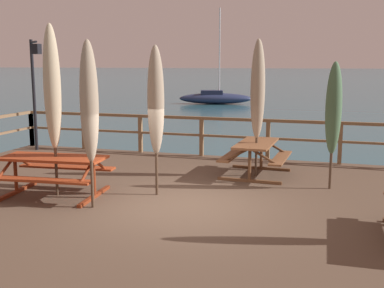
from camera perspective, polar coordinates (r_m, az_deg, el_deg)
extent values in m
plane|color=#2D5B6B|center=(8.99, -1.36, -12.19)|extent=(600.00, 600.00, 0.00)
cube|color=brown|center=(8.85, -1.37, -9.75)|extent=(13.07, 9.31, 0.81)
cube|color=brown|center=(12.78, 5.10, 2.96)|extent=(12.77, 0.09, 0.08)
cube|color=brown|center=(12.84, 5.06, 0.87)|extent=(12.77, 0.07, 0.06)
cube|color=brown|center=(15.50, -18.68, 1.71)|extent=(0.10, 0.10, 1.05)
cube|color=brown|center=(14.51, -12.83, 1.47)|extent=(0.10, 0.10, 1.05)
cube|color=brown|center=(13.69, -6.20, 1.17)|extent=(0.10, 0.10, 1.05)
cube|color=brown|center=(13.07, 1.15, 0.83)|extent=(0.10, 0.10, 1.05)
cube|color=brown|center=(12.69, 9.09, 0.44)|extent=(0.10, 0.10, 1.05)
cube|color=brown|center=(12.57, 17.34, 0.03)|extent=(0.10, 0.10, 1.05)
cube|color=brown|center=(15.50, -18.68, 1.71)|extent=(0.10, 0.10, 1.05)
cube|color=brown|center=(10.86, 7.70, 0.07)|extent=(0.81, 1.71, 0.05)
cube|color=brown|center=(10.82, 10.57, -1.66)|extent=(0.33, 1.70, 0.04)
cube|color=brown|center=(11.03, 4.81, -1.31)|extent=(0.33, 1.70, 0.04)
cube|color=brown|center=(10.36, 6.88, -4.39)|extent=(1.40, 0.12, 0.06)
cylinder|color=brown|center=(10.29, 6.92, -2.55)|extent=(0.07, 0.07, 0.74)
cylinder|color=brown|center=(10.19, 8.48, -1.44)|extent=(0.63, 0.07, 0.37)
cylinder|color=brown|center=(10.30, 5.42, -1.26)|extent=(0.63, 0.07, 0.37)
cube|color=brown|center=(11.63, 8.27, -2.86)|extent=(1.40, 0.12, 0.06)
cylinder|color=brown|center=(11.56, 8.31, -1.22)|extent=(0.07, 0.07, 0.74)
cylinder|color=brown|center=(11.48, 9.71, -0.22)|extent=(0.63, 0.07, 0.37)
cylinder|color=brown|center=(11.58, 6.98, -0.07)|extent=(0.63, 0.07, 0.37)
cube|color=#993819|center=(9.51, -16.31, -1.61)|extent=(2.07, 0.95, 0.05)
cube|color=#993819|center=(9.09, -17.86, -4.13)|extent=(2.02, 0.48, 0.04)
cube|color=#993819|center=(10.05, -14.74, -2.68)|extent=(2.02, 0.48, 0.04)
cube|color=maroon|center=(10.07, -20.27, -5.35)|extent=(0.22, 1.40, 0.06)
cylinder|color=maroon|center=(9.99, -20.38, -3.47)|extent=(0.07, 0.07, 0.74)
cylinder|color=maroon|center=(9.71, -21.33, -2.56)|extent=(0.12, 0.63, 0.37)
cylinder|color=maroon|center=(10.18, -19.62, -1.92)|extent=(0.12, 0.63, 0.37)
cube|color=maroon|center=(9.32, -11.60, -6.13)|extent=(0.22, 1.40, 0.06)
cylinder|color=maroon|center=(9.23, -11.68, -4.10)|extent=(0.07, 0.07, 0.74)
cylinder|color=maroon|center=(8.93, -12.43, -3.14)|extent=(0.12, 0.63, 0.37)
cylinder|color=maroon|center=(9.44, -11.05, -2.41)|extent=(0.12, 0.63, 0.37)
cylinder|color=#4C3828|center=(10.71, 7.82, 3.77)|extent=(0.06, 0.06, 2.90)
ellipsoid|color=tan|center=(10.67, 7.89, 6.51)|extent=(0.32, 0.32, 2.20)
cylinder|color=#685B4C|center=(10.68, 7.87, 5.63)|extent=(0.21, 0.21, 0.05)
cone|color=#4C3828|center=(10.66, 8.02, 11.92)|extent=(0.10, 0.10, 0.14)
cylinder|color=#4C3828|center=(9.39, -16.25, 3.23)|extent=(0.06, 0.06, 3.09)
ellipsoid|color=#CCB793|center=(9.35, -16.41, 6.57)|extent=(0.32, 0.32, 2.35)
cylinder|color=#7A6E58|center=(9.36, -16.36, 5.49)|extent=(0.21, 0.21, 0.05)
cone|color=#4C3828|center=(9.36, -16.73, 13.11)|extent=(0.10, 0.10, 0.14)
cylinder|color=#4C3828|center=(8.42, -12.10, 1.63)|extent=(0.06, 0.06, 2.78)
ellipsoid|color=tan|center=(8.37, -12.22, 4.97)|extent=(0.32, 0.32, 2.11)
cylinder|color=#685B4C|center=(8.38, -12.18, 3.89)|extent=(0.21, 0.21, 0.05)
cone|color=#4C3828|center=(8.35, -12.46, 11.60)|extent=(0.10, 0.10, 0.14)
cylinder|color=#4C3828|center=(9.94, 16.49, 1.65)|extent=(0.06, 0.06, 2.43)
ellipsoid|color=#4C704C|center=(9.89, 16.61, 4.12)|extent=(0.32, 0.32, 1.85)
cylinder|color=#2D432D|center=(9.90, 16.57, 3.32)|extent=(0.21, 0.21, 0.05)
cone|color=#4C3828|center=(9.85, 16.86, 9.08)|extent=(0.10, 0.10, 0.14)
cylinder|color=#4C3828|center=(9.09, -4.32, 2.21)|extent=(0.06, 0.06, 2.72)
ellipsoid|color=tan|center=(9.04, -4.36, 5.24)|extent=(0.32, 0.32, 2.07)
cylinder|color=#685B4C|center=(9.05, -4.35, 4.26)|extent=(0.21, 0.21, 0.05)
cone|color=#4C3828|center=(9.02, -4.44, 11.26)|extent=(0.10, 0.10, 0.14)
cylinder|color=black|center=(14.63, -18.42, 5.52)|extent=(0.09, 0.09, 3.20)
cylinder|color=black|center=(14.34, -18.47, 11.53)|extent=(0.46, 0.40, 0.06)
cube|color=black|center=(14.07, -18.14, 10.77)|extent=(0.20, 0.20, 0.28)
sphere|color=#F4E08C|center=(14.07, -18.14, 10.77)|extent=(0.14, 0.14, 0.14)
ellipsoid|color=navy|center=(39.52, 2.83, 5.47)|extent=(6.23, 3.01, 0.90)
cube|color=#202949|center=(39.49, 2.40, 6.19)|extent=(2.00, 1.48, 0.36)
cylinder|color=silver|center=(39.42, 3.32, 10.94)|extent=(0.10, 0.10, 7.00)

